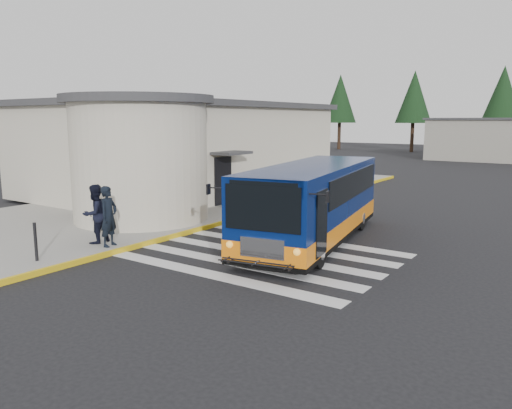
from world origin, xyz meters
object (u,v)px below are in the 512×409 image
Objects in this scene: pedestrian_a at (109,216)px; bollard at (36,242)px; transit_bus at (313,206)px; pedestrian_b at (95,214)px.

pedestrian_a is 2.31m from bollard.
transit_bus is at bearing 53.74° from bollard.
bollard is (-0.35, -2.25, -0.40)m from pedestrian_a.
pedestrian_a reaches higher than pedestrian_b.
transit_bus is 5.00× the size of pedestrian_a.
pedestrian_b is (-0.68, 0.02, -0.00)m from pedestrian_a.
pedestrian_a is 1.73× the size of bollard.
pedestrian_a is at bearing -146.14° from transit_bus.
pedestrian_a reaches higher than bollard.
transit_bus reaches higher than pedestrian_a.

